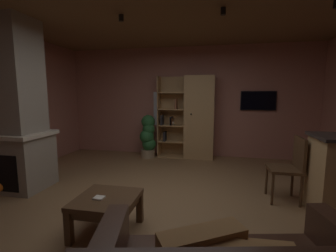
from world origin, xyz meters
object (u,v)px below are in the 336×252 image
Objects in this scene: potted_floor_plant at (148,136)px; bookshelf_cabinet at (195,118)px; coffee_table at (107,204)px; table_book_0 at (99,198)px; stone_fireplace at (13,114)px; wall_mounted_tv at (258,101)px; dining_chair at (290,165)px.

bookshelf_cabinet is at bearing 10.91° from potted_floor_plant.
table_book_0 is at bearing -139.21° from coffee_table.
stone_fireplace is at bearing 154.02° from table_book_0.
wall_mounted_tv is (1.42, 0.21, 0.41)m from bookshelf_cabinet.
coffee_table is 6.13× the size of table_book_0.
potted_floor_plant is at bearing -170.49° from wall_mounted_tv.
table_book_0 is 0.13× the size of wall_mounted_tv.
stone_fireplace is 4.12× the size of coffee_table.
coffee_table is 0.82× the size of wall_mounted_tv.
potted_floor_plant is 2.69m from wall_mounted_tv.
stone_fireplace is 25.26× the size of table_book_0.
bookshelf_cabinet is at bearing -171.58° from wall_mounted_tv.
coffee_table is at bearing -121.16° from wall_mounted_tv.
stone_fireplace reaches higher than bookshelf_cabinet.
stone_fireplace is at bearing -125.75° from potted_floor_plant.
stone_fireplace reaches higher than coffee_table.
wall_mounted_tv is (-0.08, 2.26, 0.84)m from dining_chair.
coffee_table is 0.63× the size of potted_floor_plant.
bookshelf_cabinet is 3.44m from table_book_0.
wall_mounted_tv is at bearing 58.84° from coffee_table.
table_book_0 is at bearing -25.98° from stone_fireplace.
stone_fireplace is 2.58× the size of potted_floor_plant.
potted_floor_plant is (-2.60, 1.84, -0.01)m from dining_chair.
bookshelf_cabinet is 2.10× the size of dining_chair.
wall_mounted_tv reaches higher than potted_floor_plant.
bookshelf_cabinet is at bearing 126.31° from dining_chair.
bookshelf_cabinet is at bearing 77.47° from table_book_0.
potted_floor_plant is at bearing 97.79° from coffee_table.
stone_fireplace is 2.76m from potted_floor_plant.
bookshelf_cabinet is at bearing 78.29° from coffee_table.
bookshelf_cabinet is 1.20m from potted_floor_plant.
bookshelf_cabinet reaches higher than wall_mounted_tv.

